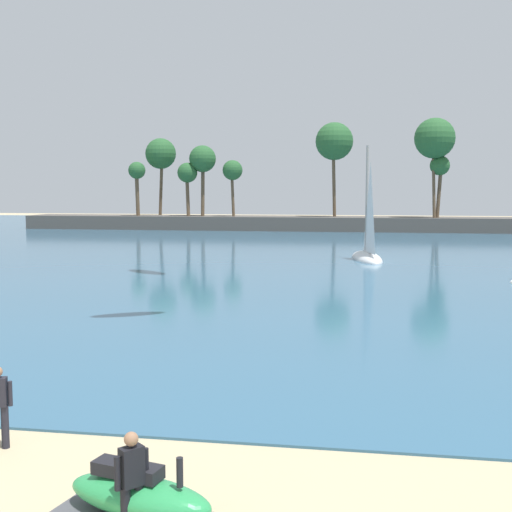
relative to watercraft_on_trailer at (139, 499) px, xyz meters
The scene contains 5 objects.
sea 58.40m from the watercraft_on_trailer, 90.18° to the left, with size 220.00×109.70×0.06m, color #33607F.
palm_headland 73.21m from the watercraft_on_trailer, 90.27° to the left, with size 80.68×7.14×13.69m.
watercraft_on_trailer is the anchor object (origin of this frame).
person_rigging_by_gear 0.47m from the watercraft_on_trailer, 87.79° to the right, with size 0.39×0.44×1.67m.
sailboat_far_left 38.96m from the watercraft_on_trailer, 84.72° to the left, with size 3.11×6.39×8.90m.
Camera 1 is at (3.44, -4.80, 5.12)m, focal length 45.55 mm.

